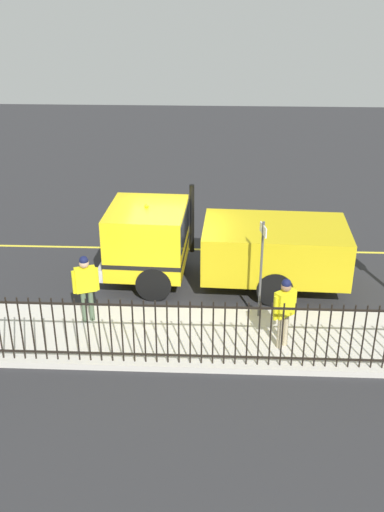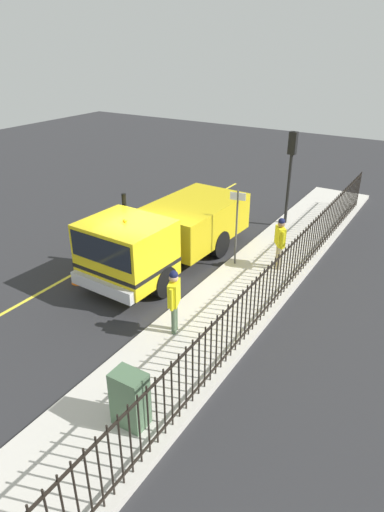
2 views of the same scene
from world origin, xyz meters
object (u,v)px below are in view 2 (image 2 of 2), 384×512
object	(u,v)px
utility_cabinet	(130,399)
traffic_cone	(78,272)
worker_standing	(174,295)
pedestrian_distant	(280,238)
street_sign	(237,219)
traffic_light_near	(291,159)
work_truck	(163,234)

from	to	relation	value
utility_cabinet	traffic_cone	world-z (taller)	utility_cabinet
worker_standing	pedestrian_distant	bearing A→B (deg)	-31.81
utility_cabinet	street_sign	distance (m)	7.36
traffic_light_near	street_sign	xyz separation A→B (m)	(-0.09, -4.37, -1.02)
traffic_light_near	utility_cabinet	bearing A→B (deg)	99.05
pedestrian_distant	traffic_cone	world-z (taller)	pedestrian_distant
work_truck	traffic_light_near	world-z (taller)	traffic_light_near
work_truck	street_sign	size ratio (longest dim) A/B	2.66
worker_standing	traffic_cone	size ratio (longest dim) A/B	2.51
traffic_light_near	traffic_cone	xyz separation A→B (m)	(-3.80, -7.85, -2.39)
pedestrian_distant	street_sign	world-z (taller)	street_sign
utility_cabinet	street_sign	xyz separation A→B (m)	(-1.36, 7.17, 0.98)
worker_standing	utility_cabinet	bearing A→B (deg)	177.11
work_truck	utility_cabinet	world-z (taller)	work_truck
utility_cabinet	traffic_light_near	bearing A→B (deg)	96.26
work_truck	traffic_cone	distance (m)	2.92
work_truck	pedestrian_distant	xyz separation A→B (m)	(3.33, 1.75, -0.04)
worker_standing	street_sign	size ratio (longest dim) A/B	0.69
work_truck	traffic_cone	xyz separation A→B (m)	(-1.71, -2.19, -0.90)
pedestrian_distant	traffic_cone	xyz separation A→B (m)	(-5.04, -3.94, -0.86)
pedestrian_distant	worker_standing	bearing A→B (deg)	131.10
work_truck	pedestrian_distant	bearing A→B (deg)	-149.85
utility_cabinet	traffic_cone	size ratio (longest dim) A/B	1.71
traffic_light_near	traffic_cone	distance (m)	9.05
utility_cabinet	street_sign	world-z (taller)	street_sign
worker_standing	traffic_light_near	distance (m)	8.74
work_truck	traffic_light_near	size ratio (longest dim) A/B	1.86
pedestrian_distant	traffic_light_near	xyz separation A→B (m)	(-1.24, 3.91, 1.53)
worker_standing	traffic_light_near	xyz separation A→B (m)	(-0.32, 8.60, 1.52)
work_truck	worker_standing	world-z (taller)	work_truck
work_truck	utility_cabinet	xyz separation A→B (m)	(3.36, -5.88, -0.51)
traffic_cone	street_sign	xyz separation A→B (m)	(3.71, 3.48, 1.37)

